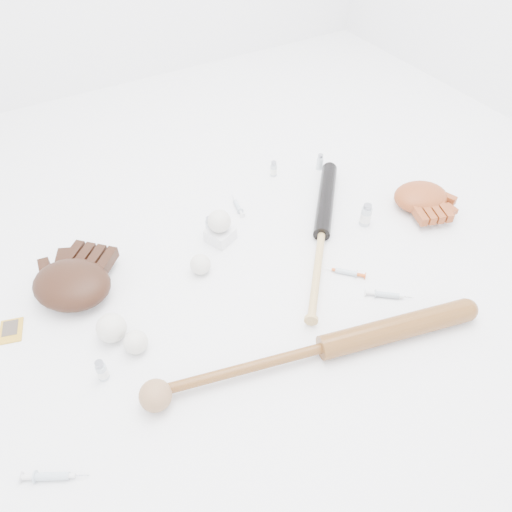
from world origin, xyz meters
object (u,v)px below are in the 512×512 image
bat_wood (324,347)px  glove_dark (72,284)px  pedestal (220,235)px  bat_dark (322,233)px

bat_wood → glove_dark: size_ratio=3.31×
glove_dark → pedestal: glove_dark is taller
bat_dark → bat_wood: (-0.26, -0.38, 0.01)m
bat_dark → pedestal: bat_dark is taller
bat_wood → pedestal: bat_wood is taller
glove_dark → bat_wood: bearing=-2.0°
bat_wood → pedestal: (-0.03, 0.55, -0.01)m
bat_wood → pedestal: 0.55m
bat_wood → glove_dark: bearing=146.7°
bat_wood → glove_dark: 0.76m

